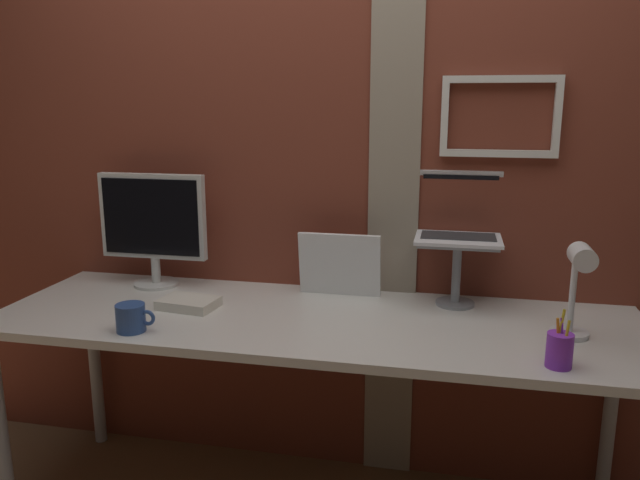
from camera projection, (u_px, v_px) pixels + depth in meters
The scene contains 10 objects.
brick_wall_back at pixel (343, 156), 2.41m from camera, with size 3.71×0.16×2.58m.
desk at pixel (314, 335), 2.15m from camera, with size 2.23×0.71×0.77m.
monitor at pixel (153, 222), 2.44m from camera, with size 0.44×0.18×0.45m.
laptop_stand at pixel (457, 262), 2.23m from camera, with size 0.28×0.22×0.24m.
laptop at pixel (459, 218), 2.27m from camera, with size 0.30×0.31×0.24m.
whiteboard_panel at pixel (339, 265), 2.34m from camera, with size 0.31×0.02×0.25m, color white.
desk_lamp at pixel (577, 282), 1.87m from camera, with size 0.12×0.20×0.32m.
pen_cup at pixel (560, 350), 1.72m from camera, with size 0.07×0.07×0.17m.
coffee_mug at pixel (131, 318), 1.99m from camera, with size 0.13×0.09×0.09m.
paper_clutter_stack at pixel (189, 303), 2.23m from camera, with size 0.20×0.14×0.03m, color silver.
Camera 1 is at (0.42, -2.02, 1.50)m, focal length 34.74 mm.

